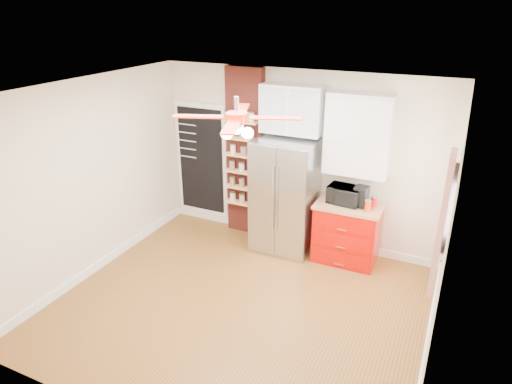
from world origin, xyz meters
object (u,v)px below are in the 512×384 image
at_px(fridge, 285,196).
at_px(pantry_jar_oats, 233,149).
at_px(ceiling_fan, 237,118).
at_px(red_cabinet, 347,232).
at_px(toaster_oven, 345,195).
at_px(coffee_maker, 361,196).
at_px(canister_left, 368,206).

height_order(fridge, pantry_jar_oats, fridge).
height_order(ceiling_fan, pantry_jar_oats, ceiling_fan).
xyz_separation_m(fridge, ceiling_fan, (0.05, -1.63, 1.55)).
relative_size(red_cabinet, ceiling_fan, 0.67).
height_order(red_cabinet, ceiling_fan, ceiling_fan).
distance_m(fridge, red_cabinet, 1.06).
distance_m(ceiling_fan, toaster_oven, 2.34).
bearing_deg(coffee_maker, fridge, -170.30).
bearing_deg(canister_left, fridge, 176.56).
height_order(ceiling_fan, toaster_oven, ceiling_fan).
relative_size(toaster_oven, coffee_maker, 1.58).
distance_m(fridge, coffee_maker, 1.14).
distance_m(toaster_oven, coffee_maker, 0.23).
distance_m(red_cabinet, canister_left, 0.61).
height_order(fridge, canister_left, fridge).
bearing_deg(coffee_maker, toaster_oven, -173.87).
xyz_separation_m(toaster_oven, coffee_maker, (0.23, -0.00, 0.02)).
bearing_deg(red_cabinet, canister_left, -23.82).
relative_size(canister_left, pantry_jar_oats, 1.08).
relative_size(coffee_maker, pantry_jar_oats, 2.08).
distance_m(ceiling_fan, pantry_jar_oats, 2.25).
xyz_separation_m(ceiling_fan, coffee_maker, (1.07, 1.68, -1.38)).
bearing_deg(coffee_maker, red_cabinet, -171.66).
bearing_deg(fridge, pantry_jar_oats, 171.66).
height_order(toaster_oven, canister_left, toaster_oven).
bearing_deg(ceiling_fan, red_cabinet, 61.29).
bearing_deg(canister_left, red_cabinet, 156.18).
relative_size(red_cabinet, coffee_maker, 3.20).
height_order(ceiling_fan, canister_left, ceiling_fan).
bearing_deg(ceiling_fan, canister_left, 52.24).
distance_m(coffee_maker, canister_left, 0.20).
height_order(fridge, toaster_oven, fridge).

